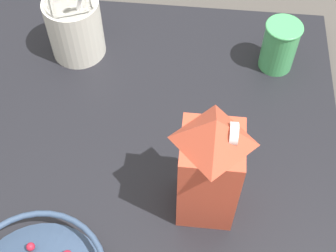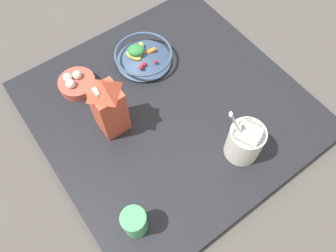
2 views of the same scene
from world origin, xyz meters
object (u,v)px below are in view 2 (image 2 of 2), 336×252
at_px(milk_carton, 108,106).
at_px(fruit_bowl, 143,56).
at_px(yogurt_tub, 245,141).
at_px(garlic_bowl, 77,83).
at_px(drinking_cup, 135,222).

bearing_deg(milk_carton, fruit_bowl, 125.53).
relative_size(fruit_bowl, yogurt_tub, 0.94).
relative_size(yogurt_tub, garlic_bowl, 1.75).
relative_size(fruit_bowl, garlic_bowl, 1.64).
bearing_deg(garlic_bowl, milk_carton, 5.88).
bearing_deg(yogurt_tub, fruit_bowl, -174.89).
relative_size(milk_carton, yogurt_tub, 1.03).
bearing_deg(yogurt_tub, milk_carton, -139.26).
bearing_deg(drinking_cup, yogurt_tub, 90.12).
bearing_deg(garlic_bowl, fruit_bowl, 80.67).
xyz_separation_m(milk_carton, yogurt_tub, (0.35, 0.30, -0.05)).
xyz_separation_m(fruit_bowl, yogurt_tub, (0.53, 0.05, 0.04)).
relative_size(fruit_bowl, drinking_cup, 2.04).
height_order(drinking_cup, garlic_bowl, drinking_cup).
distance_m(yogurt_tub, garlic_bowl, 0.66).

